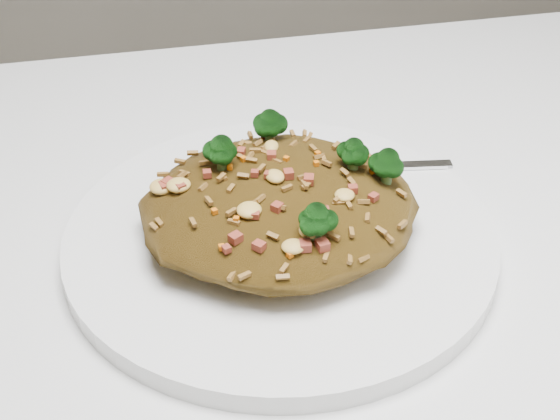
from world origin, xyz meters
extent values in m
cube|color=silver|center=(0.00, 0.00, 0.73)|extent=(1.20, 0.80, 0.04)
cylinder|color=white|center=(-0.05, 0.08, 0.76)|extent=(0.28, 0.28, 0.01)
ellipsoid|color=brown|center=(-0.05, 0.08, 0.78)|extent=(0.17, 0.16, 0.04)
ellipsoid|color=#073206|center=(0.02, 0.08, 0.81)|extent=(0.02, 0.02, 0.02)
ellipsoid|color=#073206|center=(0.00, 0.09, 0.81)|extent=(0.02, 0.02, 0.02)
ellipsoid|color=#073206|center=(-0.08, 0.11, 0.81)|extent=(0.02, 0.02, 0.02)
ellipsoid|color=#073206|center=(-0.05, 0.14, 0.81)|extent=(0.02, 0.02, 0.02)
ellipsoid|color=#073206|center=(-0.04, 0.03, 0.81)|extent=(0.02, 0.02, 0.02)
cube|color=silver|center=(0.05, 0.13, 0.77)|extent=(0.10, 0.02, 0.00)
cube|color=silver|center=(-0.05, 0.14, 0.77)|extent=(0.04, 0.03, 0.00)
camera|label=1|loc=(-0.14, -0.31, 1.07)|focal=50.00mm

